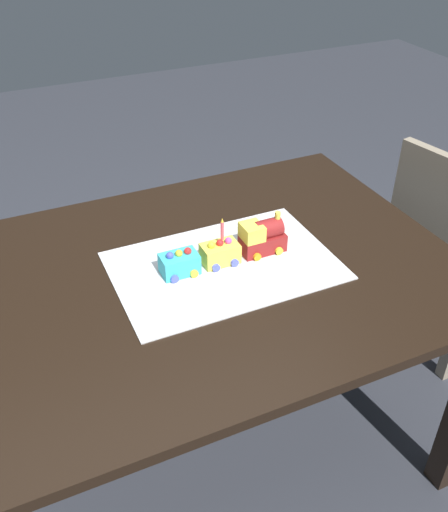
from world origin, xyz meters
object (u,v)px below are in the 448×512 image
object	(u,v)px
cake_locomotive	(262,237)
cake_car_caboose_lemon	(220,253)
dining_table	(202,301)
birthday_candle	(222,229)
cake_car_tanker_turquoise	(179,263)

from	to	relation	value
cake_locomotive	cake_car_caboose_lemon	bearing A→B (deg)	-0.00
cake_car_caboose_lemon	cake_locomotive	bearing A→B (deg)	180.00
cake_car_caboose_lemon	dining_table	bearing A→B (deg)	9.87
cake_car_caboose_lemon	birthday_candle	world-z (taller)	birthday_candle
dining_table	cake_car_tanker_turquoise	bearing A→B (deg)	-11.08
dining_table	cake_car_caboose_lemon	bearing A→B (deg)	-170.13
dining_table	cake_car_tanker_turquoise	distance (m)	0.15
cake_locomotive	birthday_candle	distance (m)	0.13
dining_table	cake_locomotive	size ratio (longest dim) A/B	10.00
cake_locomotive	cake_car_caboose_lemon	world-z (taller)	cake_locomotive
cake_locomotive	cake_car_caboose_lemon	xyz separation A→B (m)	(0.13, -0.00, -0.02)
dining_table	cake_car_caboose_lemon	world-z (taller)	cake_car_caboose_lemon
dining_table	cake_locomotive	world-z (taller)	cake_locomotive
dining_table	cake_car_tanker_turquoise	xyz separation A→B (m)	(0.06, -0.01, 0.14)
cake_locomotive	cake_car_tanker_turquoise	size ratio (longest dim) A/B	1.40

